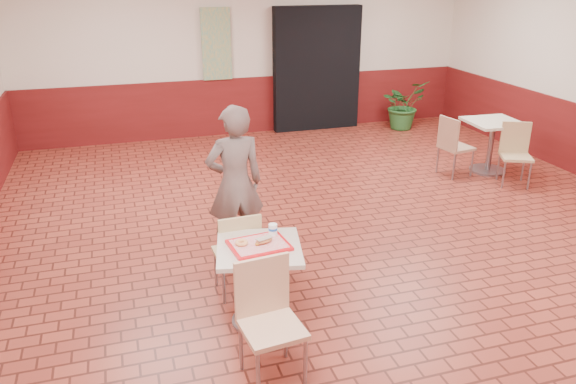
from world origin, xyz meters
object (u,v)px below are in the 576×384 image
object	(u,v)px
paper_cup	(273,229)
chair_main_front	(268,314)
customer	(235,184)
chair_main_back	(238,250)
ring_donut	(242,243)
second_table	(492,138)
chair_second_left	(453,143)
main_table	(260,272)
long_john_donut	(264,241)
chair_second_front	(515,150)
potted_plant	(403,105)
serving_tray	(259,245)

from	to	relation	value
paper_cup	chair_main_front	bearing A→B (deg)	-108.40
customer	chair_main_back	bearing A→B (deg)	74.89
customer	ring_donut	world-z (taller)	customer
second_table	chair_second_left	size ratio (longest dim) A/B	0.88
customer	chair_second_left	xyz separation A→B (m)	(3.48, 1.50, -0.32)
main_table	chair_main_back	bearing A→B (deg)	99.89
long_john_donut	chair_second_front	xyz separation A→B (m)	(4.16, 2.20, -0.29)
customer	second_table	bearing A→B (deg)	-164.11
chair_main_front	potted_plant	size ratio (longest dim) A/B	1.01
main_table	chair_main_back	world-z (taller)	chair_main_back
customer	ring_donut	distance (m)	1.21
main_table	second_table	xyz separation A→B (m)	(4.18, 2.70, 0.03)
chair_second_left	chair_second_front	xyz separation A→B (m)	(0.65, -0.52, -0.01)
chair_second_front	chair_second_left	bearing A→B (deg)	165.80
chair_main_front	potted_plant	xyz separation A→B (m)	(4.20, 5.86, -0.06)
paper_cup	second_table	size ratio (longest dim) A/B	0.12
chair_main_back	serving_tray	world-z (taller)	chair_main_back
ring_donut	chair_second_front	distance (m)	4.86
ring_donut	second_table	bearing A→B (deg)	31.81
chair_second_front	main_table	bearing A→B (deg)	-127.96
chair_second_front	potted_plant	size ratio (longest dim) A/B	0.95
main_table	chair_main_front	xyz separation A→B (m)	(-0.10, -0.64, 0.02)
main_table	long_john_donut	bearing A→B (deg)	-7.88
ring_donut	potted_plant	bearing A→B (deg)	50.87
chair_main_back	main_table	bearing A→B (deg)	97.61
chair_main_front	customer	bearing A→B (deg)	78.42
chair_main_front	ring_donut	distance (m)	0.71
long_john_donut	potted_plant	xyz separation A→B (m)	(4.06, 5.23, -0.32)
main_table	chair_main_back	size ratio (longest dim) A/B	0.86
potted_plant	paper_cup	bearing A→B (deg)	-127.70
customer	long_john_donut	distance (m)	1.22
serving_tray	ring_donut	world-z (taller)	ring_donut
main_table	customer	size ratio (longest dim) A/B	0.44
chair_main_back	chair_second_left	size ratio (longest dim) A/B	0.96
second_table	chair_second_front	world-z (taller)	chair_second_front
chair_main_back	chair_second_left	distance (m)	4.27
chair_main_back	chair_main_front	bearing A→B (deg)	86.64
customer	second_table	xyz separation A→B (m)	(4.11, 1.49, -0.29)
chair_main_front	long_john_donut	world-z (taller)	chair_main_front
long_john_donut	second_table	bearing A→B (deg)	33.16
chair_second_left	paper_cup	bearing A→B (deg)	117.73
serving_tray	paper_cup	world-z (taller)	paper_cup
chair_main_front	customer	size ratio (longest dim) A/B	0.56
chair_main_back	potted_plant	size ratio (longest dim) A/B	0.92
long_john_donut	paper_cup	bearing A→B (deg)	49.08
chair_main_front	long_john_donut	size ratio (longest dim) A/B	5.38
second_table	ring_donut	bearing A→B (deg)	-148.19
long_john_donut	paper_cup	distance (m)	0.18
ring_donut	second_table	world-z (taller)	ring_donut
serving_tray	main_table	bearing A→B (deg)	-135.00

